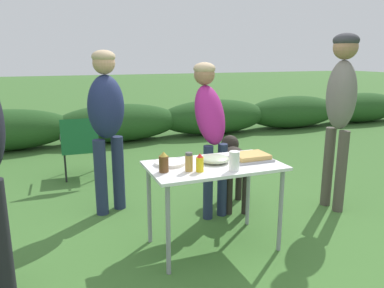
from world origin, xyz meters
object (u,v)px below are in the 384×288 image
(mustard_bottle, at_px, (200,163))
(beer_bottle, at_px, (164,162))
(standing_person_in_gray_fleece, at_px, (341,100))
(paper_cup_stack, at_px, (234,161))
(dog, at_px, (234,161))
(camp_chair_green_behind_table, at_px, (80,145))
(folding_table, at_px, (214,173))
(standing_person_in_navy_coat, at_px, (210,119))
(food_tray, at_px, (250,157))
(standing_person_in_red_jacket, at_px, (107,116))
(spice_jar, at_px, (189,162))
(mixing_bowl, at_px, (215,159))
(plate_stack, at_px, (170,163))

(mustard_bottle, bearing_deg, beer_bottle, 160.75)
(standing_person_in_gray_fleece, bearing_deg, paper_cup_stack, -72.50)
(dog, bearing_deg, camp_chair_green_behind_table, 151.90)
(mustard_bottle, height_order, beer_bottle, beer_bottle)
(folding_table, height_order, standing_person_in_navy_coat, standing_person_in_navy_coat)
(folding_table, relative_size, beer_bottle, 6.79)
(food_tray, distance_m, camp_chair_green_behind_table, 2.64)
(standing_person_in_red_jacket, relative_size, camp_chair_green_behind_table, 2.01)
(dog, bearing_deg, spice_jar, -116.38)
(food_tray, distance_m, mixing_bowl, 0.32)
(dog, xyz_separation_m, camp_chair_green_behind_table, (-1.48, 1.54, -0.03))
(standing_person_in_navy_coat, bearing_deg, paper_cup_stack, -109.28)
(food_tray, distance_m, plate_stack, 0.70)
(standing_person_in_navy_coat, distance_m, dog, 0.61)
(dog, bearing_deg, standing_person_in_navy_coat, -144.37)
(beer_bottle, xyz_separation_m, dog, (1.04, 0.82, -0.32))
(spice_jar, height_order, standing_person_in_navy_coat, standing_person_in_navy_coat)
(food_tray, bearing_deg, standing_person_in_navy_coat, 97.63)
(food_tray, relative_size, standing_person_in_navy_coat, 0.21)
(standing_person_in_gray_fleece, xyz_separation_m, camp_chair_green_behind_table, (-2.44, 2.01, -0.71))
(plate_stack, xyz_separation_m, paper_cup_stack, (0.41, -0.34, 0.06))
(mustard_bottle, bearing_deg, food_tray, 15.08)
(paper_cup_stack, xyz_separation_m, camp_chair_green_behind_table, (-0.96, 2.53, -0.35))
(paper_cup_stack, relative_size, beer_bottle, 0.96)
(standing_person_in_red_jacket, xyz_separation_m, standing_person_in_gray_fleece, (2.25, -0.78, 0.15))
(folding_table, distance_m, beer_bottle, 0.48)
(mixing_bowl, height_order, camp_chair_green_behind_table, camp_chair_green_behind_table)
(mustard_bottle, xyz_separation_m, camp_chair_green_behind_table, (-0.70, 2.45, -0.34))
(food_tray, xyz_separation_m, standing_person_in_red_jacket, (-1.04, 1.08, 0.26))
(standing_person_in_red_jacket, relative_size, dog, 1.81)
(beer_bottle, bearing_deg, dog, 38.33)
(mixing_bowl, bearing_deg, plate_stack, 167.93)
(mustard_bottle, distance_m, dog, 1.24)
(beer_bottle, bearing_deg, paper_cup_stack, -17.90)
(folding_table, xyz_separation_m, standing_person_in_gray_fleece, (1.55, 0.30, 0.51))
(beer_bottle, bearing_deg, standing_person_in_gray_fleece, 10.04)
(folding_table, xyz_separation_m, paper_cup_stack, (0.07, -0.22, 0.15))
(spice_jar, relative_size, camp_chair_green_behind_table, 0.18)
(food_tray, xyz_separation_m, beer_bottle, (-0.79, -0.05, 0.05))
(food_tray, bearing_deg, standing_person_in_gray_fleece, 14.08)
(mixing_bowl, height_order, standing_person_in_gray_fleece, standing_person_in_gray_fleece)
(paper_cup_stack, height_order, standing_person_in_red_jacket, standing_person_in_red_jacket)
(spice_jar, distance_m, standing_person_in_navy_coat, 0.94)
(mixing_bowl, relative_size, dog, 0.27)
(standing_person_in_red_jacket, bearing_deg, beer_bottle, -101.96)
(plate_stack, relative_size, standing_person_in_gray_fleece, 0.14)
(food_tray, distance_m, standing_person_in_red_jacket, 1.52)
(spice_jar, height_order, standing_person_in_gray_fleece, standing_person_in_gray_fleece)
(standing_person_in_gray_fleece, bearing_deg, dog, -118.06)
(folding_table, relative_size, standing_person_in_navy_coat, 0.71)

